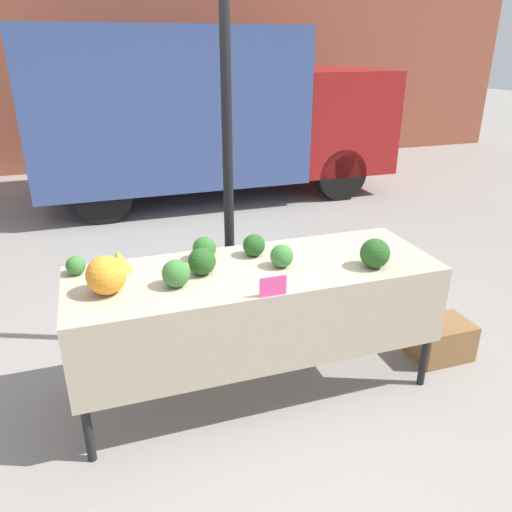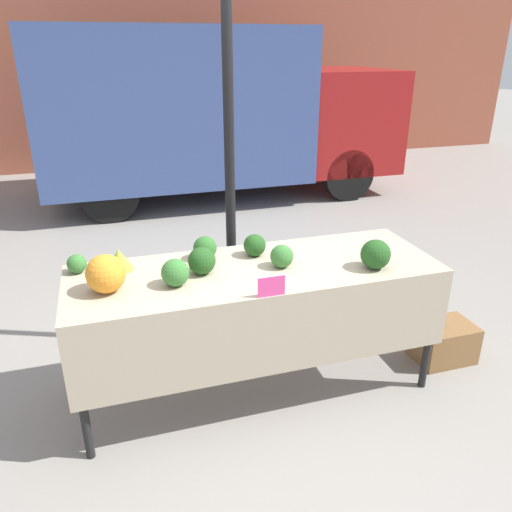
{
  "view_description": "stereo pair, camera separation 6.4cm",
  "coord_description": "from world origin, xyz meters",
  "views": [
    {
      "loc": [
        -0.89,
        -2.68,
        2.17
      ],
      "look_at": [
        0.0,
        0.0,
        0.97
      ],
      "focal_mm": 35.0,
      "sensor_mm": 36.0,
      "label": 1
    },
    {
      "loc": [
        -0.83,
        -2.7,
        2.17
      ],
      "look_at": [
        0.0,
        0.0,
        0.97
      ],
      "focal_mm": 35.0,
      "sensor_mm": 36.0,
      "label": 2
    }
  ],
  "objects": [
    {
      "name": "broccoli_head_4",
      "position": [
        -0.27,
        0.23,
        0.97
      ],
      "size": [
        0.15,
        0.15,
        0.15
      ],
      "color": "#2D6628",
      "rests_on": "market_table"
    },
    {
      "name": "romanesco_head",
      "position": [
        -0.81,
        0.22,
        0.96
      ],
      "size": [
        0.17,
        0.17,
        0.14
      ],
      "color": "#93B238",
      "rests_on": "market_table"
    },
    {
      "name": "price_sign",
      "position": [
        -0.03,
        -0.38,
        0.95
      ],
      "size": [
        0.16,
        0.01,
        0.12
      ],
      "color": "#EF4793",
      "rests_on": "market_table"
    },
    {
      "name": "ground_plane",
      "position": [
        0.0,
        0.0,
        0.0
      ],
      "size": [
        40.0,
        40.0,
        0.0
      ],
      "primitive_type": "plane",
      "color": "gray"
    },
    {
      "name": "parked_truck",
      "position": [
        0.75,
        4.8,
        1.29
      ],
      "size": [
        5.17,
        2.17,
        2.41
      ],
      "color": "#384C84",
      "rests_on": "ground_plane"
    },
    {
      "name": "tent_pole",
      "position": [
        -0.02,
        0.55,
        1.33
      ],
      "size": [
        0.07,
        0.07,
        2.67
      ],
      "color": "black",
      "rests_on": "ground_plane"
    },
    {
      "name": "orange_cauliflower",
      "position": [
        -0.89,
        -0.06,
        1.0
      ],
      "size": [
        0.22,
        0.22,
        0.22
      ],
      "color": "orange",
      "rests_on": "market_table"
    },
    {
      "name": "broccoli_head_0",
      "position": [
        0.16,
        -0.03,
        0.97
      ],
      "size": [
        0.14,
        0.14,
        0.14
      ],
      "color": "#387533",
      "rests_on": "market_table"
    },
    {
      "name": "broccoli_head_6",
      "position": [
        0.05,
        0.19,
        0.97
      ],
      "size": [
        0.15,
        0.15,
        0.15
      ],
      "color": "#23511E",
      "rests_on": "market_table"
    },
    {
      "name": "broccoli_head_1",
      "position": [
        0.7,
        -0.22,
        0.99
      ],
      "size": [
        0.19,
        0.19,
        0.19
      ],
      "color": "#23511E",
      "rests_on": "market_table"
    },
    {
      "name": "broccoli_head_5",
      "position": [
        -1.06,
        0.25,
        0.95
      ],
      "size": [
        0.12,
        0.12,
        0.12
      ],
      "color": "#387533",
      "rests_on": "market_table"
    },
    {
      "name": "broccoli_head_2",
      "position": [
        -0.34,
        0.02,
        0.98
      ],
      "size": [
        0.17,
        0.17,
        0.17
      ],
      "color": "#23511E",
      "rests_on": "market_table"
    },
    {
      "name": "market_table",
      "position": [
        0.0,
        -0.07,
        0.78
      ],
      "size": [
        2.31,
        0.8,
        0.89
      ],
      "color": "tan",
      "rests_on": "ground_plane"
    },
    {
      "name": "broccoli_head_3",
      "position": [
        -0.51,
        -0.1,
        0.97
      ],
      "size": [
        0.16,
        0.16,
        0.16
      ],
      "color": "#387533",
      "rests_on": "market_table"
    },
    {
      "name": "produce_crate",
      "position": [
        1.43,
        -0.09,
        0.14
      ],
      "size": [
        0.42,
        0.31,
        0.28
      ],
      "color": "olive",
      "rests_on": "ground_plane"
    }
  ]
}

